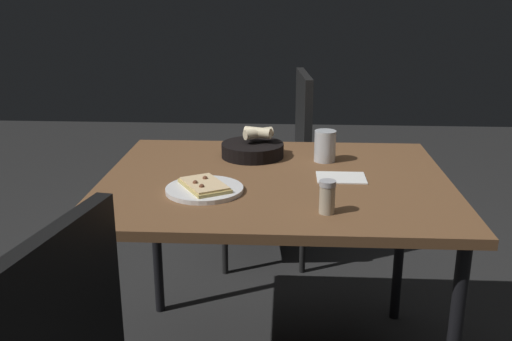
{
  "coord_description": "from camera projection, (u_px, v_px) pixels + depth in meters",
  "views": [
    {
      "loc": [
        0.04,
        -1.81,
        1.36
      ],
      "look_at": [
        -0.06,
        -0.07,
        0.8
      ],
      "focal_mm": 40.8,
      "sensor_mm": 36.0,
      "label": 1
    }
  ],
  "objects": [
    {
      "name": "dining_table",
      "position": [
        275.0,
        196.0,
        1.93
      ],
      "size": [
        1.13,
        0.92,
        0.75
      ],
      "color": "brown",
      "rests_on": "ground"
    },
    {
      "name": "pizza_plate",
      "position": [
        204.0,
        188.0,
        1.78
      ],
      "size": [
        0.24,
        0.24,
        0.04
      ],
      "color": "white",
      "rests_on": "dining_table"
    },
    {
      "name": "bread_basket",
      "position": [
        254.0,
        148.0,
        2.14
      ],
      "size": [
        0.23,
        0.23,
        0.11
      ],
      "color": "black",
      "rests_on": "dining_table"
    },
    {
      "name": "beer_glass",
      "position": [
        325.0,
        147.0,
        2.08
      ],
      "size": [
        0.08,
        0.08,
        0.11
      ],
      "color": "silver",
      "rests_on": "dining_table"
    },
    {
      "name": "pepper_shaker",
      "position": [
        327.0,
        199.0,
        1.6
      ],
      "size": [
        0.05,
        0.05,
        0.09
      ],
      "color": "#BFB299",
      "rests_on": "dining_table"
    },
    {
      "name": "napkin",
      "position": [
        341.0,
        178.0,
        1.9
      ],
      "size": [
        0.16,
        0.12,
        0.0
      ],
      "color": "white",
      "rests_on": "dining_table"
    },
    {
      "name": "chair_far",
      "position": [
        281.0,
        159.0,
        2.9
      ],
      "size": [
        0.48,
        0.48,
        0.96
      ],
      "color": "black",
      "rests_on": "ground"
    }
  ]
}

